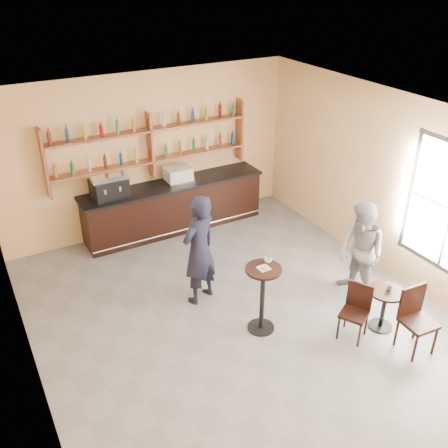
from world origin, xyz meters
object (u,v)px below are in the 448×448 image
espresso_machine (109,185)px  man_main (199,250)px  pedestal_table (262,299)px  chair_south (419,322)px  pastry_case (178,175)px  bar_counter (174,206)px  cafe_table (383,309)px  chair_west (354,313)px  patron_second (361,252)px

espresso_machine → man_main: 2.53m
pedestal_table → chair_south: 2.23m
espresso_machine → pastry_case: espresso_machine is taller
bar_counter → pedestal_table: bearing=-92.4°
espresso_machine → man_main: bearing=-80.7°
pastry_case → cafe_table: pastry_case is taller
chair_west → man_main: bearing=-170.6°
bar_counter → chair_west: bearing=-77.9°
espresso_machine → chair_south: size_ratio=0.65×
bar_counter → cafe_table: size_ratio=5.51×
espresso_machine → pedestal_table: 3.80m
espresso_machine → pedestal_table: size_ratio=0.59×
pastry_case → chair_south: pastry_case is taller
pedestal_table → man_main: (-0.48, 1.13, 0.39)m
pastry_case → patron_second: patron_second is taller
bar_counter → pastry_case: (0.12, 0.00, 0.67)m
espresso_machine → pastry_case: (1.42, 0.00, -0.08)m
pedestal_table → chair_west: (1.08, -0.81, -0.12)m
man_main → chair_west: bearing=106.0°
espresso_machine → man_main: size_ratio=0.35×
espresso_machine → patron_second: 4.70m
pastry_case → chair_west: bearing=-81.9°
pastry_case → patron_second: (1.56, -3.61, -0.33)m
espresso_machine → chair_south: (2.83, -5.02, -0.76)m
bar_counter → pedestal_table: pedestal_table is taller
pedestal_table → chair_south: size_ratio=1.10×
man_main → chair_west: man_main is taller
pedestal_table → patron_second: bearing=-1.8°
chair_west → espresso_machine: bearing=177.8°
bar_counter → man_main: 2.54m
chair_west → chair_south: (0.60, -0.65, 0.07)m
man_main → patron_second: man_main is taller
cafe_table → patron_second: size_ratio=0.40×
pedestal_table → man_main: size_ratio=0.59×
bar_counter → chair_south: 5.25m
pastry_case → chair_south: (1.41, -5.02, -0.68)m
man_main → chair_south: size_ratio=1.88×
chair_west → patron_second: bearing=106.1°
man_main → chair_west: (1.56, -1.95, -0.51)m
cafe_table → chair_west: (-0.55, 0.05, 0.09)m
pedestal_table → chair_west: 1.36m
chair_south → patron_second: patron_second is taller
man_main → cafe_table: (2.11, -2.00, -0.60)m
man_main → chair_west: size_ratio=2.17×
cafe_table → patron_second: patron_second is taller
chair_south → espresso_machine: bearing=123.2°
chair_west → pastry_case: bearing=161.3°
pastry_case → cafe_table: size_ratio=0.76×
pastry_case → chair_south: bearing=-76.7°
man_main → chair_south: (2.16, -2.60, -0.44)m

